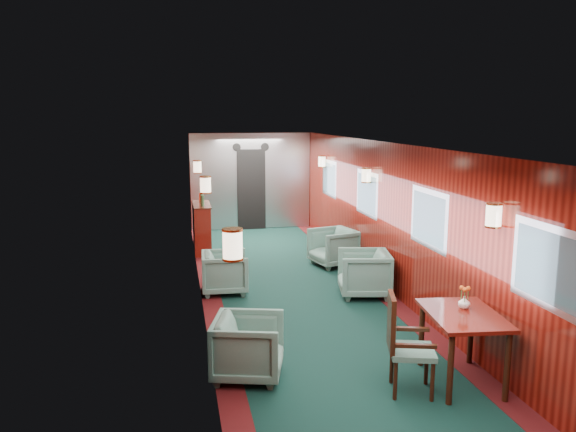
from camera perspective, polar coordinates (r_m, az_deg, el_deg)
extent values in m
plane|color=black|center=(8.59, 1.60, -8.98)|extent=(12.00, 12.00, 0.00)
cube|color=white|center=(8.13, 1.68, 6.86)|extent=(3.00, 12.00, 0.10)
cube|color=white|center=(8.13, 1.68, 6.93)|extent=(1.20, 12.00, 0.06)
cube|color=#65150D|center=(14.12, -3.84, 3.59)|extent=(3.00, 0.10, 2.40)
cube|color=#65150D|center=(8.08, -8.79, -1.51)|extent=(0.10, 12.00, 2.40)
cube|color=#65150D|center=(8.73, 11.28, -0.71)|extent=(0.10, 12.00, 2.40)
cube|color=#3B0B0D|center=(8.41, -7.53, -9.49)|extent=(0.30, 12.00, 0.01)
cube|color=#3B0B0D|center=(8.98, 10.12, -8.27)|extent=(0.30, 12.00, 0.01)
cube|color=#B0B4B7|center=(14.04, -3.80, 3.55)|extent=(2.98, 0.12, 2.38)
cube|color=black|center=(13.99, -3.74, 2.70)|extent=(0.70, 0.06, 2.00)
cylinder|color=black|center=(13.86, -5.24, 6.97)|extent=(0.20, 0.04, 0.20)
cylinder|color=black|center=(13.95, -2.36, 7.03)|extent=(0.20, 0.04, 0.20)
cube|color=#B4B7BC|center=(5.68, 24.92, -4.76)|extent=(0.02, 1.10, 0.80)
cube|color=#415861|center=(5.68, 24.85, -4.77)|extent=(0.01, 0.96, 0.66)
cube|color=#B4B7BC|center=(7.78, 14.09, -0.27)|extent=(0.02, 1.10, 0.80)
cube|color=#415861|center=(7.78, 14.04, -0.27)|extent=(0.01, 0.96, 0.66)
cube|color=#B4B7BC|center=(10.07, 8.02, 2.27)|extent=(0.02, 1.10, 0.80)
cube|color=#415861|center=(10.07, 7.97, 2.27)|extent=(0.01, 0.96, 0.66)
cube|color=#B4B7BC|center=(12.44, 4.21, 3.84)|extent=(0.02, 1.10, 0.80)
cube|color=#415861|center=(12.43, 4.18, 3.84)|extent=(0.01, 0.96, 0.66)
cylinder|color=#FFEEC6|center=(4.54, -5.65, -2.88)|extent=(0.16, 0.16, 0.24)
cylinder|color=gold|center=(4.57, -5.62, -4.35)|extent=(0.17, 0.17, 0.02)
cylinder|color=#FFEEC6|center=(6.21, 20.17, 0.08)|extent=(0.16, 0.16, 0.24)
cylinder|color=gold|center=(6.23, 20.10, -1.01)|extent=(0.17, 0.17, 0.02)
cylinder|color=#FFEEC6|center=(8.48, -8.38, 3.16)|extent=(0.16, 0.16, 0.24)
cylinder|color=gold|center=(8.49, -8.36, 2.36)|extent=(0.17, 0.17, 0.02)
cylinder|color=#FFEEC6|center=(9.81, 7.96, 4.12)|extent=(0.16, 0.16, 0.24)
cylinder|color=gold|center=(9.82, 7.94, 3.43)|extent=(0.17, 0.17, 0.02)
cylinder|color=#FFEEC6|center=(11.46, -9.19, 4.96)|extent=(0.16, 0.16, 0.24)
cylinder|color=gold|center=(11.47, -9.18, 4.36)|extent=(0.17, 0.17, 0.02)
cylinder|color=#FFEEC6|center=(12.67, 3.47, 5.56)|extent=(0.16, 0.16, 0.24)
cylinder|color=gold|center=(12.68, 3.47, 5.02)|extent=(0.17, 0.17, 0.02)
cube|color=#65150D|center=(6.26, 17.39, -9.58)|extent=(0.84, 1.11, 0.04)
cylinder|color=black|center=(5.92, 16.17, -14.73)|extent=(0.06, 0.06, 0.73)
cylinder|color=black|center=(6.15, 21.37, -14.10)|extent=(0.06, 0.06, 0.73)
cylinder|color=black|center=(6.69, 13.41, -11.63)|extent=(0.06, 0.06, 0.73)
cylinder|color=black|center=(6.89, 18.08, -11.22)|extent=(0.06, 0.06, 0.73)
cube|color=#214E49|center=(6.04, 12.50, -13.27)|extent=(0.55, 0.55, 0.06)
cube|color=black|center=(5.90, 10.46, -10.56)|extent=(0.16, 0.40, 0.58)
cube|color=#214E49|center=(5.92, 10.68, -11.08)|extent=(0.10, 0.30, 0.35)
cube|color=black|center=(5.78, 12.87, -12.74)|extent=(0.40, 0.16, 0.04)
cube|color=black|center=(6.19, 12.28, -11.16)|extent=(0.40, 0.16, 0.04)
cylinder|color=black|center=(5.95, 10.85, -16.08)|extent=(0.04, 0.04, 0.41)
cylinder|color=black|center=(6.00, 14.45, -15.99)|extent=(0.04, 0.04, 0.41)
cylinder|color=black|center=(6.28, 10.48, -14.61)|extent=(0.04, 0.04, 0.41)
cylinder|color=black|center=(6.33, 13.88, -14.54)|extent=(0.04, 0.04, 0.41)
cube|color=#65150D|center=(11.85, -8.76, -1.22)|extent=(0.33, 1.11, 1.00)
cube|color=black|center=(11.76, -8.78, 1.17)|extent=(0.35, 1.13, 0.02)
cylinder|color=#254B2B|center=(11.47, -8.68, 1.55)|extent=(0.07, 0.07, 0.22)
cylinder|color=#254B2B|center=(11.85, -8.78, 1.97)|extent=(0.06, 0.06, 0.28)
cylinder|color=gold|center=(12.08, -8.82, 1.88)|extent=(0.08, 0.08, 0.18)
imported|color=white|center=(6.39, 17.47, -8.36)|extent=(0.15, 0.15, 0.13)
imported|color=#214E49|center=(6.28, -4.04, -13.14)|extent=(0.91, 0.90, 0.68)
imported|color=#214E49|center=(9.11, -6.41, -5.71)|extent=(0.77, 0.75, 0.67)
imported|color=#214E49|center=(8.98, 7.73, -5.80)|extent=(0.93, 0.91, 0.72)
imported|color=#214E49|center=(10.69, 4.63, -3.18)|extent=(0.95, 0.93, 0.71)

